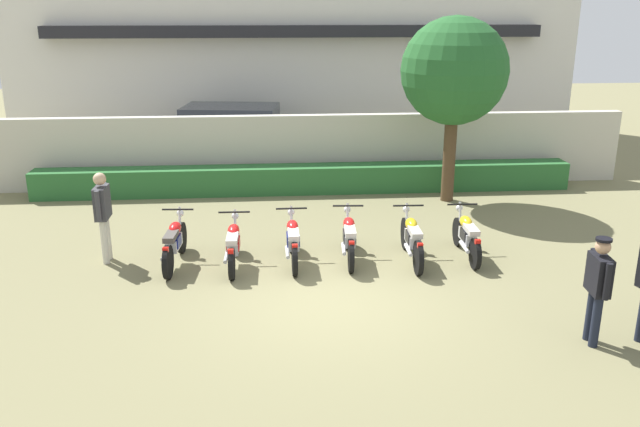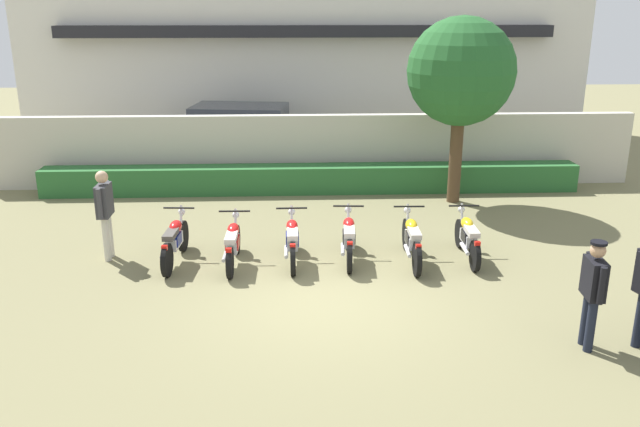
% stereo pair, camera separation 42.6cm
% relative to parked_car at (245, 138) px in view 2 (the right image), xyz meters
% --- Properties ---
extents(ground, '(60.00, 60.00, 0.00)m').
position_rel_parked_car_xyz_m(ground, '(1.89, -9.31, -0.94)').
color(ground, olive).
extents(building, '(18.31, 6.50, 7.42)m').
position_rel_parked_car_xyz_m(building, '(1.89, 4.98, 2.77)').
color(building, silver).
rests_on(building, ground).
extents(compound_wall, '(17.39, 0.30, 1.92)m').
position_rel_parked_car_xyz_m(compound_wall, '(1.89, -2.01, 0.03)').
color(compound_wall, '#BCB7A8').
rests_on(compound_wall, ground).
extents(hedge_row, '(13.91, 0.70, 0.71)m').
position_rel_parked_car_xyz_m(hedge_row, '(1.89, -2.71, -0.58)').
color(hedge_row, '#28602D').
rests_on(hedge_row, ground).
extents(parked_car, '(4.72, 2.59, 1.89)m').
position_rel_parked_car_xyz_m(parked_car, '(0.00, 0.00, 0.00)').
color(parked_car, navy).
rests_on(parked_car, ground).
extents(tree_near_inspector, '(2.57, 2.57, 4.49)m').
position_rel_parked_car_xyz_m(tree_near_inspector, '(5.39, -3.73, 2.24)').
color(tree_near_inspector, '#4C3823').
rests_on(tree_near_inspector, ground).
extents(motorcycle_in_row_0, '(0.60, 1.93, 0.97)m').
position_rel_parked_car_xyz_m(motorcycle_in_row_0, '(-0.88, -7.55, -0.48)').
color(motorcycle_in_row_0, black).
rests_on(motorcycle_in_row_0, ground).
extents(motorcycle_in_row_1, '(0.60, 1.82, 0.94)m').
position_rel_parked_car_xyz_m(motorcycle_in_row_1, '(0.23, -7.70, -0.50)').
color(motorcycle_in_row_1, black).
rests_on(motorcycle_in_row_1, ground).
extents(motorcycle_in_row_2, '(0.60, 1.84, 0.97)m').
position_rel_parked_car_xyz_m(motorcycle_in_row_2, '(1.34, -7.62, -0.48)').
color(motorcycle_in_row_2, black).
rests_on(motorcycle_in_row_2, ground).
extents(motorcycle_in_row_3, '(0.60, 1.86, 0.97)m').
position_rel_parked_car_xyz_m(motorcycle_in_row_3, '(2.42, -7.54, -0.48)').
color(motorcycle_in_row_3, black).
rests_on(motorcycle_in_row_3, ground).
extents(motorcycle_in_row_4, '(0.60, 1.98, 0.98)m').
position_rel_parked_car_xyz_m(motorcycle_in_row_4, '(3.61, -7.71, -0.48)').
color(motorcycle_in_row_4, black).
rests_on(motorcycle_in_row_4, ground).
extents(motorcycle_in_row_5, '(0.60, 1.84, 0.95)m').
position_rel_parked_car_xyz_m(motorcycle_in_row_5, '(4.72, -7.58, -0.49)').
color(motorcycle_in_row_5, black).
rests_on(motorcycle_in_row_5, ground).
extents(inspector_person, '(0.24, 0.70, 1.75)m').
position_rel_parked_car_xyz_m(inspector_person, '(-2.21, -7.25, 0.11)').
color(inspector_person, beige).
rests_on(inspector_person, ground).
extents(officer_0, '(0.26, 0.65, 1.62)m').
position_rel_parked_car_xyz_m(officer_0, '(5.54, -11.08, 0.02)').
color(officer_0, black).
rests_on(officer_0, ground).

